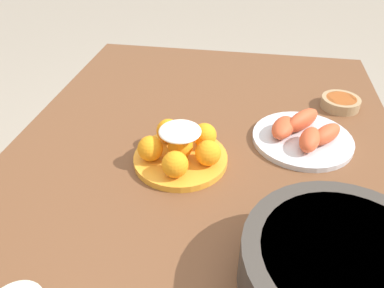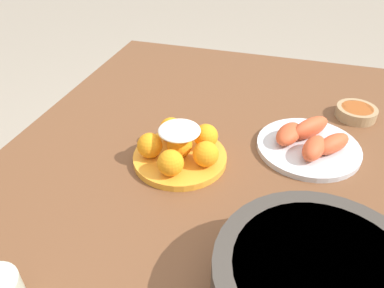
{
  "view_description": "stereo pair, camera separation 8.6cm",
  "coord_description": "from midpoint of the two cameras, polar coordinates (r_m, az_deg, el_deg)",
  "views": [
    {
      "loc": [
        0.71,
        0.09,
        1.25
      ],
      "look_at": [
        0.02,
        -0.02,
        0.75
      ],
      "focal_mm": 35.0,
      "sensor_mm": 36.0,
      "label": 1
    },
    {
      "loc": [
        0.69,
        0.18,
        1.25
      ],
      "look_at": [
        0.02,
        -0.02,
        0.75
      ],
      "focal_mm": 35.0,
      "sensor_mm": 36.0,
      "label": 2
    }
  ],
  "objects": [
    {
      "name": "cake_plate",
      "position": [
        0.85,
        -4.62,
        -0.9
      ],
      "size": [
        0.22,
        0.22,
        0.09
      ],
      "color": "gold",
      "rests_on": "dining_table"
    },
    {
      "name": "seafood_platter",
      "position": [
        0.95,
        14.15,
        1.32
      ],
      "size": [
        0.25,
        0.25,
        0.06
      ],
      "color": "silver",
      "rests_on": "dining_table"
    },
    {
      "name": "serving_bowl",
      "position": [
        0.63,
        18.37,
        -18.21
      ],
      "size": [
        0.32,
        0.32,
        0.1
      ],
      "color": "#3D3833",
      "rests_on": "dining_table"
    },
    {
      "name": "dining_table",
      "position": [
        0.95,
        -0.99,
        -5.85
      ],
      "size": [
        1.31,
        0.96,
        0.71
      ],
      "color": "brown",
      "rests_on": "ground_plane"
    },
    {
      "name": "sauce_bowl",
      "position": [
        1.14,
        19.71,
        5.94
      ],
      "size": [
        0.11,
        0.11,
        0.03
      ],
      "color": "tan",
      "rests_on": "dining_table"
    }
  ]
}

